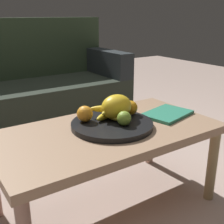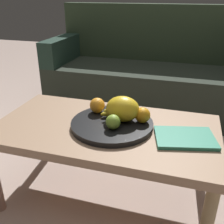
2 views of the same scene
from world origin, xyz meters
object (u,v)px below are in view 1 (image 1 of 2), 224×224
couch (21,95)px  orange_left (85,114)px  fruit_bowl (112,125)px  coffee_table (107,139)px  apple_front (124,118)px  orange_front (130,108)px  banana_bunch (108,112)px  melon_large_front (116,107)px  magazine (167,114)px

couch → orange_left: bearing=-92.4°
fruit_bowl → orange_left: bearing=141.7°
couch → orange_left: 1.19m
coffee_table → apple_front: 0.13m
orange_front → banana_bunch: size_ratio=0.43×
melon_large_front → banana_bunch: (-0.03, 0.03, -0.03)m
fruit_bowl → orange_front: bearing=15.1°
apple_front → orange_front: bearing=41.4°
orange_front → magazine: 0.21m
coffee_table → couch: couch is taller
melon_large_front → fruit_bowl: bearing=-148.7°
coffee_table → banana_bunch: size_ratio=6.28×
fruit_bowl → orange_left: 0.14m
banana_bunch → magazine: banana_bunch is taller
orange_front → apple_front: size_ratio=1.09×
apple_front → banana_bunch: 0.12m
coffee_table → fruit_bowl: bearing=14.8°
melon_large_front → orange_front: bearing=6.3°
orange_left → fruit_bowl: bearing=-38.3°
fruit_bowl → melon_large_front: melon_large_front is taller
couch → fruit_bowl: couch is taller
fruit_bowl → orange_front: (0.14, 0.04, 0.05)m
couch → coffee_table: bearing=-89.1°
couch → melon_large_front: couch is taller
orange_front → apple_front: 0.15m
coffee_table → magazine: magazine is taller
apple_front → magazine: 0.32m
fruit_bowl → banana_bunch: 0.07m
fruit_bowl → melon_large_front: 0.09m
orange_left → apple_front: bearing=-48.8°
magazine → orange_left: bearing=153.2°
coffee_table → melon_large_front: melon_large_front is taller
orange_left → orange_front: bearing=-10.2°
fruit_bowl → melon_large_front: bearing=31.3°
coffee_table → apple_front: apple_front is taller
couch → banana_bunch: bearing=-86.9°
fruit_bowl → magazine: (0.33, -0.02, -0.00)m
orange_left → apple_front: (0.12, -0.14, -0.00)m
couch → apple_front: size_ratio=25.63×
melon_large_front → apple_front: 0.10m
banana_bunch → magazine: size_ratio=0.67×
couch → orange_left: couch is taller
couch → apple_front: 1.33m
orange_front → banana_bunch: bearing=171.0°
magazine → fruit_bowl: bearing=162.5°
melon_large_front → orange_left: (-0.14, 0.05, -0.02)m
melon_large_front → banana_bunch: size_ratio=0.94×
banana_bunch → fruit_bowl: bearing=-103.0°
couch → orange_left: (-0.05, -1.17, 0.18)m
couch → fruit_bowl: bearing=-87.7°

